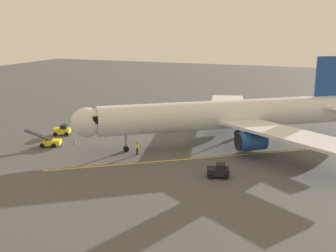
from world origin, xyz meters
TOP-DOWN VIEW (x-y plane):
  - ground_plane at (0.00, 0.00)m, footprint 220.00×220.00m
  - apron_lead_in_line at (0.68, 8.61)m, footprint 32.70×23.43m
  - airplane at (0.45, 2.44)m, footprint 35.01×31.20m
  - ground_crew_marshaller at (9.76, 11.18)m, footprint 0.46×0.36m
  - tug_near_nose at (24.00, 6.77)m, footprint 2.69×2.25m
  - tug_portside at (21.67, -9.02)m, footprint 2.46×2.74m
  - belt_loader_starboard_side at (22.04, 12.24)m, footprint 4.69×2.87m
  - tug_rear_apron at (-1.55, 14.96)m, footprint 2.65×2.15m
  - safety_cone_nose_left at (15.83, 2.21)m, footprint 0.32×0.32m
  - safety_cone_nose_right at (19.72, 10.01)m, footprint 0.32×0.32m

SIDE VIEW (x-z plane):
  - ground_plane at x=0.00m, z-range 0.00..0.00m
  - apron_lead_in_line at x=0.68m, z-range 0.00..0.01m
  - safety_cone_nose_left at x=15.83m, z-range 0.00..0.55m
  - safety_cone_nose_right at x=19.72m, z-range 0.00..0.55m
  - tug_near_nose at x=24.00m, z-range -0.05..1.45m
  - tug_portside at x=21.67m, z-range -0.05..1.45m
  - tug_rear_apron at x=-1.55m, z-range -0.05..1.45m
  - belt_loader_starboard_side at x=22.04m, z-range -0.45..1.88m
  - ground_crew_marshaller at x=9.76m, z-range 0.03..1.74m
  - airplane at x=0.45m, z-range -1.75..9.75m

